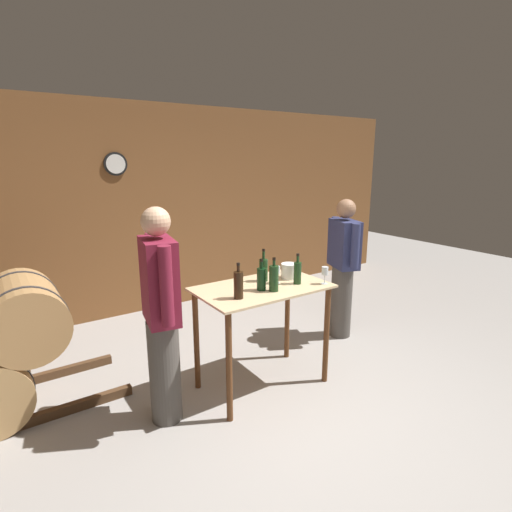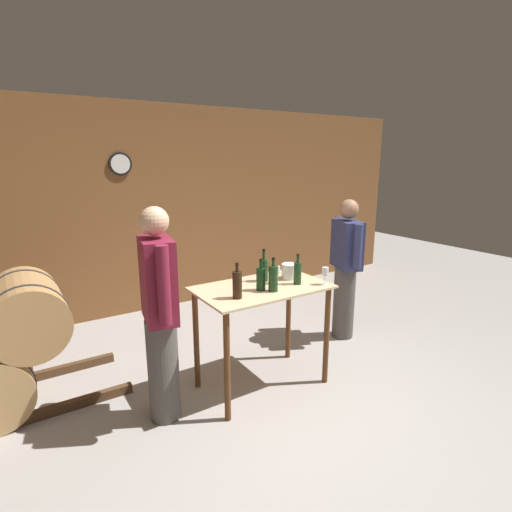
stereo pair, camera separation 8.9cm
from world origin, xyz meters
TOP-DOWN VIEW (x-y plane):
  - ground_plane at (0.00, 0.00)m, footprint 14.00×14.00m
  - back_wall at (-0.00, 2.99)m, footprint 8.40×0.08m
  - tasting_table at (0.00, 0.57)m, footprint 1.14×0.68m
  - wine_bottle_far_left at (-0.33, 0.44)m, footprint 0.08×0.08m
  - wine_bottle_left at (-0.06, 0.50)m, footprint 0.08×0.08m
  - wine_bottle_center at (0.01, 0.42)m, footprint 0.08×0.08m
  - wine_bottle_right at (0.10, 0.70)m, footprint 0.08×0.08m
  - wine_bottle_far_right at (0.30, 0.47)m, footprint 0.07×0.07m
  - wine_glass_near_left at (0.16, 0.58)m, footprint 0.06×0.06m
  - wine_glass_near_center at (0.49, 0.33)m, footprint 0.06×0.06m
  - ice_bucket at (0.34, 0.64)m, footprint 0.15×0.15m
  - person_host at (1.35, 0.92)m, footprint 0.34×0.56m
  - person_visitor_with_scarf at (-0.91, 0.59)m, footprint 0.29×0.58m

SIDE VIEW (x-z plane):
  - ground_plane at x=0.00m, z-range 0.00..0.00m
  - tasting_table at x=0.00m, z-range 0.29..1.22m
  - person_host at x=1.35m, z-range 0.04..1.63m
  - person_visitor_with_scarf at x=-0.91m, z-range 0.05..1.73m
  - ice_bucket at x=0.34m, z-range 0.94..1.08m
  - wine_bottle_left at x=-0.06m, z-range 0.91..1.17m
  - wine_bottle_far_right at x=0.30m, z-range 0.91..1.18m
  - wine_bottle_right at x=0.10m, z-range 0.90..1.19m
  - wine_glass_near_center at x=0.49m, z-range 0.97..1.13m
  - wine_bottle_center at x=0.01m, z-range 0.91..1.19m
  - wine_glass_near_left at x=0.16m, z-range 0.98..1.13m
  - wine_bottle_far_left at x=-0.33m, z-range 0.91..1.20m
  - back_wall at x=0.00m, z-range 0.00..2.70m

